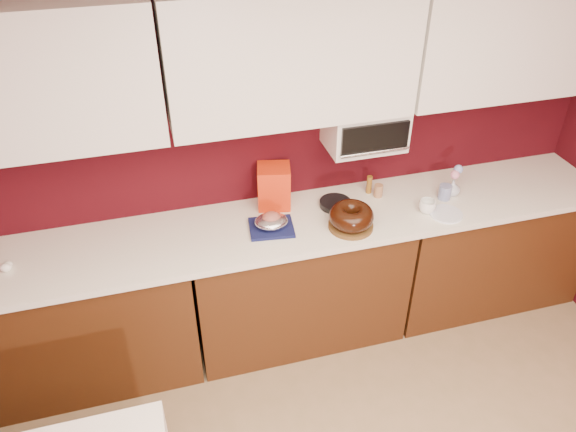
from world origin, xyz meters
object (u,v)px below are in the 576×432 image
(pandoro_box, at_px, (274,186))
(foil_ham_nest, at_px, (271,221))
(bundt_cake, at_px, (351,216))
(flower_vase, at_px, (453,187))
(toaster_oven, at_px, (365,127))
(blue_jar, at_px, (445,192))
(coffee_mug, at_px, (427,205))

(pandoro_box, bearing_deg, foil_ham_nest, -95.24)
(bundt_cake, bearing_deg, flower_vase, 11.95)
(bundt_cake, distance_m, flower_vase, 0.75)
(toaster_oven, relative_size, pandoro_box, 1.70)
(bundt_cake, distance_m, foil_ham_nest, 0.46)
(pandoro_box, bearing_deg, bundt_cake, -30.49)
(bundt_cake, relative_size, flower_vase, 2.19)
(pandoro_box, xyz_separation_m, blue_jar, (1.04, -0.22, -0.09))
(pandoro_box, xyz_separation_m, coffee_mug, (0.87, -0.32, -0.08))
(toaster_oven, height_order, coffee_mug, toaster_oven)
(pandoro_box, relative_size, coffee_mug, 2.71)
(foil_ham_nest, bearing_deg, pandoro_box, 71.88)
(toaster_oven, relative_size, foil_ham_nest, 2.33)
(coffee_mug, bearing_deg, flower_vase, 28.83)
(toaster_oven, bearing_deg, coffee_mug, -41.10)
(toaster_oven, height_order, bundt_cake, toaster_oven)
(pandoro_box, distance_m, coffee_mug, 0.93)
(coffee_mug, height_order, blue_jar, coffee_mug)
(foil_ham_nest, distance_m, pandoro_box, 0.27)
(coffee_mug, relative_size, blue_jar, 1.05)
(foil_ham_nest, height_order, flower_vase, flower_vase)
(bundt_cake, relative_size, pandoro_box, 0.98)
(pandoro_box, bearing_deg, coffee_mug, -7.65)
(foil_ham_nest, relative_size, pandoro_box, 0.73)
(foil_ham_nest, relative_size, coffee_mug, 1.97)
(toaster_oven, distance_m, pandoro_box, 0.64)
(pandoro_box, distance_m, flower_vase, 1.13)
(foil_ham_nest, distance_m, coffee_mug, 0.95)
(toaster_oven, bearing_deg, bundt_cake, -119.12)
(blue_jar, xyz_separation_m, flower_vase, (0.07, 0.03, 0.01))
(blue_jar, distance_m, flower_vase, 0.07)
(foil_ham_nest, bearing_deg, bundt_cake, -13.52)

